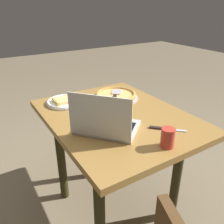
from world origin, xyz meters
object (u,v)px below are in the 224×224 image
Objects in this scene: laptop at (105,124)px; drink_cup at (168,138)px; dining_table at (116,131)px; pizza_plate at (65,101)px; pizza_tray at (116,95)px; table_knife at (164,129)px.

drink_cup is (-0.28, -0.18, 0.00)m from laptop.
dining_table is 0.42m from pizza_plate.
dining_table is 3.15× the size of pizza_tray.
drink_cup is (-0.78, -0.22, 0.04)m from pizza_plate.
laptop is at bearing 33.27° from drink_cup.
laptop reaches higher than dining_table.
drink_cup is at bearing -164.08° from pizza_plate.
pizza_plate is at bearing 15.92° from drink_cup.
pizza_plate is at bearing 73.41° from pizza_tray.
dining_table is at bearing -48.11° from laptop.
laptop is at bearing 63.37° from table_knife.
dining_table is 2.52× the size of laptop.
pizza_plate is at bearing 27.13° from table_knife.
laptop is at bearing 140.94° from pizza_tray.
pizza_plate is at bearing 30.77° from dining_table.
drink_cup is (-0.43, -0.02, 0.17)m from dining_table.
pizza_plate reaches higher than table_knife.
drink_cup reaches higher than dining_table.
pizza_tray is 0.54m from table_knife.
dining_table is 3.95× the size of pizza_plate.
drink_cup is at bearing -146.73° from laptop.
pizza_tray reaches higher than dining_table.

